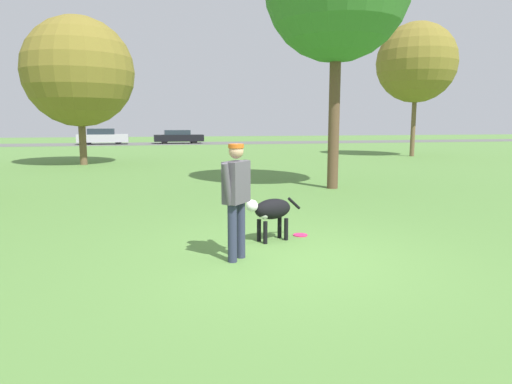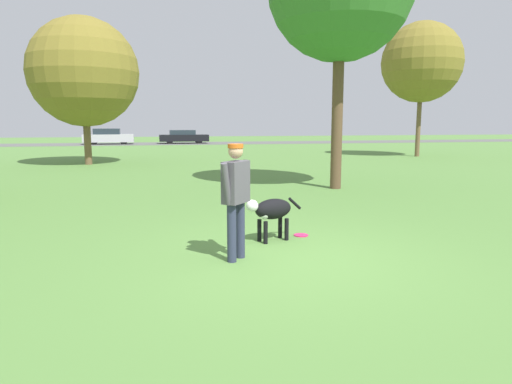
{
  "view_description": "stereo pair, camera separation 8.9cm",
  "coord_description": "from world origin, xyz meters",
  "px_view_note": "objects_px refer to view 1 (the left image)",
  "views": [
    {
      "loc": [
        -1.9,
        -6.09,
        1.94
      ],
      "look_at": [
        -0.34,
        0.58,
        0.9
      ],
      "focal_mm": 32.0,
      "sensor_mm": 36.0,
      "label": 1
    },
    {
      "loc": [
        -1.82,
        -6.11,
        1.94
      ],
      "look_at": [
        -0.34,
        0.58,
        0.9
      ],
      "focal_mm": 32.0,
      "sensor_mm": 36.0,
      "label": 2
    }
  ],
  "objects_px": {
    "parked_car_silver": "(103,137)",
    "parked_car_black": "(178,137)",
    "tree_far_right": "(416,63)",
    "frisbee": "(300,235)",
    "tree_far_left": "(79,72)",
    "person": "(236,192)",
    "dog": "(271,211)"
  },
  "relations": [
    {
      "from": "tree_far_left",
      "to": "parked_car_black",
      "type": "relative_size",
      "value": 1.46
    },
    {
      "from": "frisbee",
      "to": "tree_far_right",
      "type": "height_order",
      "value": "tree_far_right"
    },
    {
      "from": "dog",
      "to": "parked_car_silver",
      "type": "xyz_separation_m",
      "value": [
        -5.95,
        36.5,
        0.18
      ]
    },
    {
      "from": "dog",
      "to": "person",
      "type": "bearing_deg",
      "value": 30.55
    },
    {
      "from": "frisbee",
      "to": "tree_far_right",
      "type": "xyz_separation_m",
      "value": [
        12.52,
        16.63,
        5.32
      ]
    },
    {
      "from": "tree_far_right",
      "to": "parked_car_silver",
      "type": "height_order",
      "value": "tree_far_right"
    },
    {
      "from": "frisbee",
      "to": "parked_car_black",
      "type": "height_order",
      "value": "parked_car_black"
    },
    {
      "from": "dog",
      "to": "frisbee",
      "type": "height_order",
      "value": "dog"
    },
    {
      "from": "frisbee",
      "to": "tree_far_left",
      "type": "bearing_deg",
      "value": 109.87
    },
    {
      "from": "person",
      "to": "parked_car_black",
      "type": "xyz_separation_m",
      "value": [
        1.58,
        37.66,
        -0.35
      ]
    },
    {
      "from": "frisbee",
      "to": "parked_car_black",
      "type": "bearing_deg",
      "value": 89.62
    },
    {
      "from": "tree_far_left",
      "to": "parked_car_silver",
      "type": "height_order",
      "value": "tree_far_left"
    },
    {
      "from": "dog",
      "to": "parked_car_black",
      "type": "distance_m",
      "value": 36.77
    },
    {
      "from": "person",
      "to": "tree_far_left",
      "type": "distance_m",
      "value": 17.18
    },
    {
      "from": "tree_far_left",
      "to": "person",
      "type": "bearing_deg",
      "value": -75.74
    },
    {
      "from": "person",
      "to": "parked_car_silver",
      "type": "relative_size",
      "value": 0.37
    },
    {
      "from": "person",
      "to": "parked_car_silver",
      "type": "distance_m",
      "value": 37.76
    },
    {
      "from": "parked_car_silver",
      "to": "parked_car_black",
      "type": "relative_size",
      "value": 0.97
    },
    {
      "from": "frisbee",
      "to": "tree_far_left",
      "type": "relative_size",
      "value": 0.04
    },
    {
      "from": "dog",
      "to": "parked_car_silver",
      "type": "bearing_deg",
      "value": -100.64
    },
    {
      "from": "dog",
      "to": "parked_car_silver",
      "type": "distance_m",
      "value": 36.98
    },
    {
      "from": "dog",
      "to": "tree_far_left",
      "type": "relative_size",
      "value": 0.16
    },
    {
      "from": "parked_car_black",
      "to": "parked_car_silver",
      "type": "bearing_deg",
      "value": -178.7
    },
    {
      "from": "parked_car_silver",
      "to": "frisbee",
      "type": "bearing_deg",
      "value": -80.97
    },
    {
      "from": "frisbee",
      "to": "parked_car_silver",
      "type": "distance_m",
      "value": 36.86
    },
    {
      "from": "person",
      "to": "parked_car_black",
      "type": "distance_m",
      "value": 37.7
    },
    {
      "from": "tree_far_right",
      "to": "parked_car_silver",
      "type": "bearing_deg",
      "value": 134.15
    },
    {
      "from": "frisbee",
      "to": "parked_car_silver",
      "type": "xyz_separation_m",
      "value": [
        -6.55,
        36.26,
        0.69
      ]
    },
    {
      "from": "person",
      "to": "tree_far_right",
      "type": "xyz_separation_m",
      "value": [
        13.86,
        17.76,
        4.35
      ]
    },
    {
      "from": "person",
      "to": "tree_far_left",
      "type": "height_order",
      "value": "tree_far_left"
    },
    {
      "from": "dog",
      "to": "tree_far_left",
      "type": "height_order",
      "value": "tree_far_left"
    },
    {
      "from": "tree_far_right",
      "to": "parked_car_silver",
      "type": "xyz_separation_m",
      "value": [
        -19.06,
        19.63,
        -4.63
      ]
    }
  ]
}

